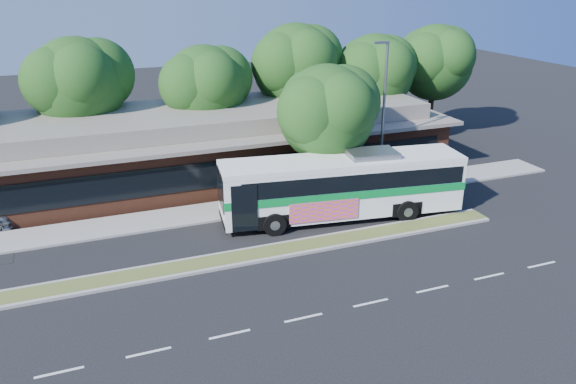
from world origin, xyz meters
The scene contains 12 objects.
ground centered at (0.00, 0.00, 0.00)m, with size 120.00×120.00×0.00m, color black.
median_strip centered at (0.00, 0.60, 0.07)m, with size 26.00×1.10×0.15m, color #435222.
sidewalk centered at (0.00, 6.40, 0.06)m, with size 44.00×2.60×0.12m, color gray.
plaza_building centered at (0.00, 12.99, 2.13)m, with size 33.20×11.20×4.45m.
lamp_post centered at (9.56, 6.00, 4.90)m, with size 0.93×0.18×9.07m.
tree_bg_b centered at (-6.57, 16.14, 6.14)m, with size 6.69×6.00×9.00m.
tree_bg_c centered at (1.40, 15.13, 5.59)m, with size 6.24×5.60×8.26m.
tree_bg_d centered at (8.45, 16.15, 6.42)m, with size 6.91×6.20×9.37m.
tree_bg_e centered at (14.42, 15.14, 5.74)m, with size 6.47×5.80×8.50m.
tree_bg_f centered at (20.43, 16.14, 6.06)m, with size 6.69×6.00×8.92m.
transit_bus centered at (5.73, 3.27, 2.07)m, with size 13.49×4.60×3.72m.
sidewalk_tree centered at (6.40, 6.33, 5.33)m, with size 6.18×5.55×7.97m.
Camera 1 is at (-7.28, -22.26, 12.71)m, focal length 35.00 mm.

